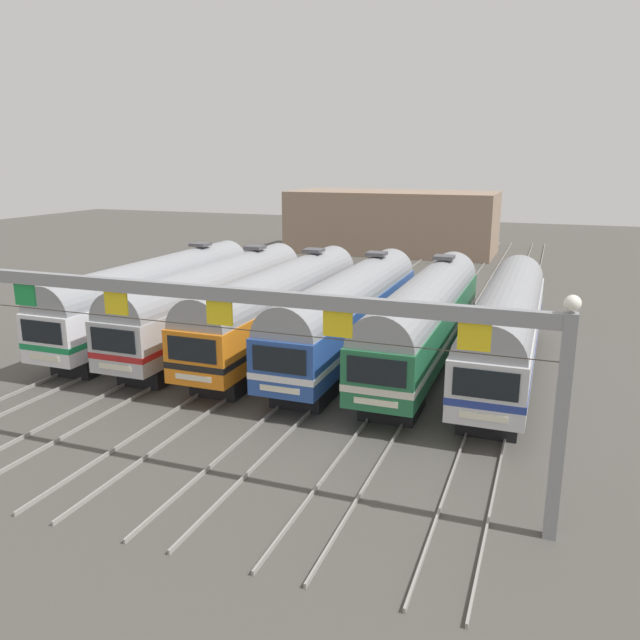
{
  "coord_description": "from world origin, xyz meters",
  "views": [
    {
      "loc": [
        11.68,
        -30.48,
        10.33
      ],
      "look_at": [
        0.92,
        -1.62,
        2.45
      ],
      "focal_mm": 35.44,
      "sensor_mm": 36.0,
      "label": 1
    }
  ],
  "objects": [
    {
      "name": "maintenance_building",
      "position": [
        -5.76,
        39.71,
        3.4
      ],
      "size": [
        22.8,
        10.0,
        6.81
      ],
      "primitive_type": "cube",
      "color": "gray",
      "rests_on": "ground"
    },
    {
      "name": "commuter_train_blue",
      "position": [
        1.97,
        -0.0,
        2.69
      ],
      "size": [
        2.88,
        18.06,
        5.05
      ],
      "color": "#284C9E",
      "rests_on": "ground"
    },
    {
      "name": "commuter_train_silver",
      "position": [
        9.85,
        -0.01,
        2.69
      ],
      "size": [
        2.88,
        18.06,
        4.77
      ],
      "color": "silver",
      "rests_on": "ground"
    },
    {
      "name": "track_bed",
      "position": [
        0.0,
        17.0,
        0.07
      ],
      "size": [
        21.2,
        70.0,
        0.15
      ],
      "color": "gray",
      "rests_on": "ground"
    },
    {
      "name": "catenary_gantry",
      "position": [
        0.0,
        -13.5,
        5.33
      ],
      "size": [
        24.94,
        0.44,
        6.97
      ],
      "color": "gray",
      "rests_on": "ground"
    },
    {
      "name": "commuter_train_stainless",
      "position": [
        -5.91,
        -0.0,
        2.69
      ],
      "size": [
        2.88,
        18.06,
        5.05
      ],
      "color": "#B2B5BA",
      "rests_on": "ground"
    },
    {
      "name": "commuter_train_orange",
      "position": [
        -1.97,
        -0.0,
        2.69
      ],
      "size": [
        2.88,
        18.06,
        5.05
      ],
      "color": "orange",
      "rests_on": "ground"
    },
    {
      "name": "commuter_train_green",
      "position": [
        5.91,
        -0.0,
        2.69
      ],
      "size": [
        2.88,
        18.06,
        5.05
      ],
      "color": "#236B42",
      "rests_on": "ground"
    },
    {
      "name": "ground_plane",
      "position": [
        0.0,
        0.0,
        0.0
      ],
      "size": [
        160.0,
        160.0,
        0.0
      ],
      "primitive_type": "plane",
      "color": "#4C4944"
    },
    {
      "name": "commuter_train_white",
      "position": [
        -9.85,
        -0.0,
        2.69
      ],
      "size": [
        2.88,
        18.06,
        5.05
      ],
      "color": "white",
      "rests_on": "ground"
    }
  ]
}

